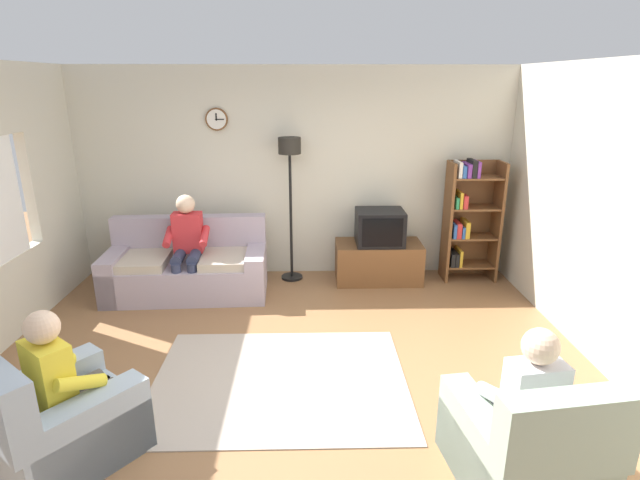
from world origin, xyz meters
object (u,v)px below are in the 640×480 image
Objects in this scene: tv_stand at (378,262)px; person_in_right_armchair at (524,396)px; couch at (188,269)px; tv at (380,227)px; armchair_near_window at (59,422)px; person_on_couch at (187,242)px; person_in_left_armchair at (65,376)px; bookshelf at (468,217)px; floor_lamp at (290,170)px; armchair_near_bookshelf at (525,447)px.

person_in_right_armchair is (0.45, -3.40, 0.35)m from tv_stand.
couch is 2.45m from tv.
armchair_near_window is 0.96× the size of person_on_couch.
tv_stand is (2.39, 0.34, -0.06)m from couch.
couch is at bearing 85.53° from armchair_near_window.
person_in_left_armchair reaches higher than armchair_near_window.
bookshelf is (1.15, 0.10, 0.09)m from tv.
person_on_couch is at bearing -171.51° from bookshelf.
person_in_left_armchair is at bearing -139.40° from bookshelf.
armchair_near_window is 3.09m from person_in_right_armchair.
armchair_near_window is 1.06× the size of person_in_right_armchair.
person_in_right_armchair is (1.58, -3.50, -0.85)m from floor_lamp.
floor_lamp is 1.56× the size of armchair_near_window.
tv is 0.48× the size of person_on_couch.
tv_stand is 3.44m from person_in_right_armchair.
person_in_right_armchair is at bearing -46.55° from person_on_couch.
armchair_near_bookshelf reaches higher than tv_stand.
armchair_near_window is at bearing -129.68° from tv.
couch is 1.73× the size of person_in_left_armchair.
floor_lamp is 3.61m from person_in_left_armchair.
floor_lamp is (-1.13, 0.10, 1.19)m from tv_stand.
bookshelf reaches higher than person_in_right_armchair.
armchair_near_window is 2.77m from person_on_couch.
person_in_right_armchair is (-0.01, 0.09, 0.32)m from armchair_near_bookshelf.
person_on_couch is 2.66m from person_in_left_armchair.
bookshelf reaches higher than armchair_near_window.
person_in_right_armchair reaches higher than tv_stand.
tv_stand is at bearing 50.54° from person_in_left_armchair.
couch is at bearing -160.80° from floor_lamp.
person_in_left_armchair is (-2.56, -3.10, 0.35)m from tv_stand.
tv_stand is at bearing -176.41° from bookshelf.
floor_lamp is at bearing 65.65° from armchair_near_window.
person_in_left_armchair is (-0.16, -2.76, 0.29)m from couch.
tv is 3.52m from armchair_near_bookshelf.
couch is 1.22× the size of bookshelf.
bookshelf reaches higher than person_in_left_armchair.
armchair_near_bookshelf is 0.87× the size of person_in_left_armchair.
tv_stand is 3.52m from armchair_near_bookshelf.
armchair_near_window is (-2.61, -3.17, 0.03)m from tv_stand.
armchair_near_window and armchair_near_bookshelf have the same top height.
couch is 1.75m from floor_lamp.
tv is at bearing -90.00° from tv_stand.
person_on_couch is (-2.80, 3.04, 0.41)m from armchair_near_bookshelf.
tv is 0.61× the size of armchair_near_bookshelf.
armchair_near_bookshelf is at bearing -5.82° from armchair_near_window.
armchair_near_window is 1.06× the size of person_in_left_armchair.
floor_lamp reaches higher than armchair_near_bookshelf.
person_in_right_armchair is (3.00, -0.29, 0.00)m from person_in_left_armchair.
person_in_left_armchair is (0.06, 0.07, 0.32)m from armchair_near_window.
person_on_couch is (0.27, 2.72, 0.41)m from armchair_near_window.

